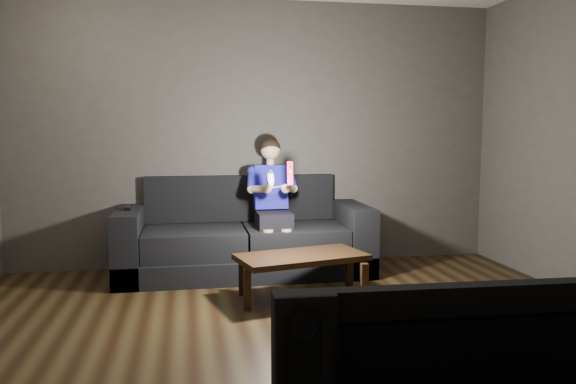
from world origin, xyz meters
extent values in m
plane|color=black|center=(0.00, 0.00, 0.00)|extent=(5.00, 5.00, 0.00)
cube|color=#3D3934|center=(0.00, 2.50, 1.35)|extent=(5.00, 0.04, 2.70)
cube|color=black|center=(-0.18, 2.12, 0.10)|extent=(2.41, 1.04, 0.21)
cube|color=black|center=(-0.66, 2.01, 0.33)|extent=(0.94, 0.73, 0.25)
cube|color=black|center=(0.30, 2.01, 0.33)|extent=(0.94, 0.73, 0.25)
cube|color=black|center=(-0.18, 2.52, 0.69)|extent=(1.93, 0.24, 0.47)
cube|color=black|center=(-1.27, 2.12, 0.33)|extent=(0.24, 1.04, 0.66)
cube|color=black|center=(0.90, 2.12, 0.33)|extent=(0.24, 1.04, 0.66)
cube|color=black|center=(0.09, 1.99, 0.53)|extent=(0.32, 0.41, 0.15)
cube|color=#27219F|center=(0.09, 2.21, 0.83)|extent=(0.32, 0.23, 0.45)
cube|color=#E9B20C|center=(0.09, 2.12, 0.89)|extent=(0.10, 0.10, 0.11)
cube|color=#BB0126|center=(0.09, 2.11, 0.89)|extent=(0.06, 0.06, 0.07)
cylinder|color=tan|center=(0.09, 2.21, 1.07)|extent=(0.08, 0.08, 0.06)
sphere|color=tan|center=(0.09, 2.21, 1.20)|extent=(0.19, 0.19, 0.19)
ellipsoid|color=black|center=(0.09, 2.22, 1.22)|extent=(0.20, 0.20, 0.17)
cylinder|color=#27219F|center=(-0.11, 2.14, 0.91)|extent=(0.09, 0.24, 0.21)
cylinder|color=#27219F|center=(0.29, 2.14, 0.91)|extent=(0.09, 0.24, 0.21)
cylinder|color=tan|center=(-0.05, 1.97, 0.86)|extent=(0.15, 0.26, 0.11)
cylinder|color=tan|center=(0.24, 1.97, 0.86)|extent=(0.15, 0.26, 0.11)
sphere|color=tan|center=(0.01, 1.86, 0.85)|extent=(0.09, 0.09, 0.09)
sphere|color=tan|center=(0.18, 1.86, 0.85)|extent=(0.09, 0.09, 0.09)
cylinder|color=tan|center=(0.00, 1.78, 0.30)|extent=(0.10, 0.10, 0.37)
cylinder|color=tan|center=(0.18, 1.78, 0.30)|extent=(0.10, 0.10, 0.37)
cube|color=red|center=(0.18, 1.63, 1.01)|extent=(0.06, 0.08, 0.22)
cube|color=#6D0D04|center=(0.18, 1.61, 1.07)|extent=(0.03, 0.01, 0.03)
cylinder|color=silver|center=(0.18, 1.61, 0.99)|extent=(0.02, 0.01, 0.02)
ellipsoid|color=silver|center=(0.01, 1.64, 0.96)|extent=(0.08, 0.11, 0.16)
cylinder|color=black|center=(0.01, 1.60, 1.02)|extent=(0.03, 0.01, 0.03)
cube|color=black|center=(-1.27, 2.07, 0.67)|extent=(0.06, 0.17, 0.03)
cube|color=black|center=(-1.27, 2.12, 0.69)|extent=(0.02, 0.02, 0.00)
cube|color=black|center=(0.19, 1.16, 0.35)|extent=(1.13, 0.75, 0.05)
cube|color=black|center=(-0.28, 0.95, 0.16)|extent=(0.06, 0.06, 0.33)
cube|color=black|center=(0.66, 0.95, 0.16)|extent=(0.06, 0.06, 0.33)
cube|color=black|center=(-0.28, 1.38, 0.16)|extent=(0.06, 0.06, 0.33)
cube|color=black|center=(0.66, 1.38, 0.16)|extent=(0.06, 0.06, 0.33)
camera|label=1|loc=(-0.71, -3.26, 1.39)|focal=35.00mm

